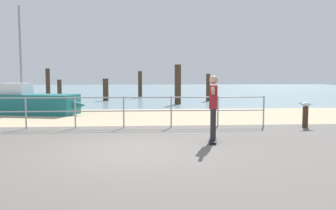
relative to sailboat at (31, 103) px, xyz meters
The scene contains 15 objects.
ground_plane 10.20m from the sailboat, 63.10° to the right, with size 24.00×10.00×0.04m, color #605B56.
beach_strip 4.77m from the sailboat, 13.28° to the right, with size 24.00×6.00×0.04m, color tan.
sea_surface 27.31m from the sailboat, 80.28° to the left, with size 72.00×50.00×0.04m, color #75939E.
railing_fence 5.29m from the sailboat, 58.09° to the right, with size 12.56×0.05×1.05m.
sailboat is the anchor object (origin of this frame).
skateboard 9.86m from the sailboat, 46.37° to the right, with size 0.38×0.82×0.08m.
skateboarder 9.86m from the sailboat, 46.37° to the right, with size 0.42×1.43×1.65m.
bollard_short 11.42m from the sailboat, 24.91° to the right, with size 0.18×0.18×0.71m, color #422D1E.
seagull 11.40m from the sailboat, 24.95° to the right, with size 0.49×0.15×0.18m.
groyne_post_0 11.38m from the sailboat, 101.42° to the left, with size 0.32×0.32×2.28m, color #422D1E.
groyne_post_1 4.92m from the sailboat, 89.06° to the left, with size 0.25×0.25×1.50m, color #422D1E.
groyne_post_2 8.57m from the sailboat, 73.65° to the left, with size 0.38×0.38×1.54m, color #422D1E.
groyne_post_3 12.15m from the sailboat, 67.03° to the left, with size 0.30×0.30×2.08m, color #422D1E.
groyne_post_4 8.64m from the sailboat, 34.86° to the left, with size 0.39×0.39×2.40m, color #422D1E.
groyne_post_5 12.06m from the sailboat, 38.78° to the left, with size 0.26×0.26×1.86m, color #422D1E.
Camera 1 is at (0.41, -7.79, 1.73)m, focal length 37.16 mm.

